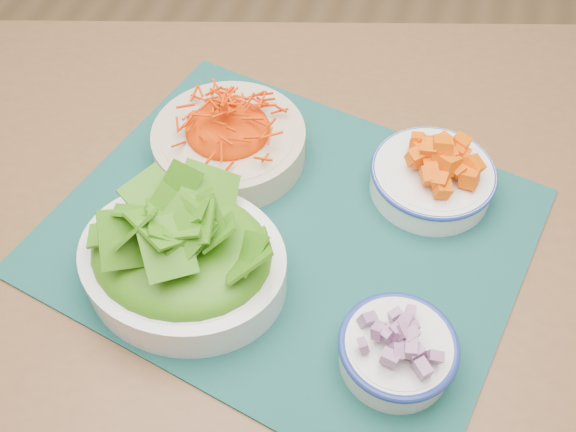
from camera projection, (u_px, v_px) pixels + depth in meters
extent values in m
plane|color=#A37B4F|center=(329.00, 334.00, 1.62)|extent=(4.00, 4.00, 0.00)
cube|color=brown|center=(270.00, 205.00, 0.94)|extent=(1.45, 1.15, 0.04)
cylinder|color=brown|center=(27.00, 184.00, 1.46)|extent=(0.06, 0.06, 0.71)
cylinder|color=brown|center=(531.00, 189.00, 1.46)|extent=(0.06, 0.06, 0.71)
cube|color=#0C3230|center=(288.00, 230.00, 0.88)|extent=(0.71, 0.63, 0.00)
cylinder|color=beige|center=(229.00, 144.00, 0.95)|extent=(0.29, 0.29, 0.05)
ellipsoid|color=#F23D00|center=(227.00, 122.00, 0.92)|extent=(0.20, 0.20, 0.04)
cylinder|color=white|center=(431.00, 180.00, 0.91)|extent=(0.20, 0.20, 0.04)
torus|color=#213798|center=(434.00, 172.00, 0.90)|extent=(0.18, 0.18, 0.01)
ellipsoid|color=#FF5F00|center=(437.00, 160.00, 0.88)|extent=(0.15, 0.15, 0.04)
ellipsoid|color=#236508|center=(178.00, 238.00, 0.77)|extent=(0.23, 0.20, 0.06)
cylinder|color=silver|center=(397.00, 352.00, 0.74)|extent=(0.13, 0.13, 0.05)
torus|color=navy|center=(399.00, 345.00, 0.73)|extent=(0.14, 0.14, 0.01)
ellipsoid|color=#6E1958|center=(401.00, 338.00, 0.72)|extent=(0.12, 0.12, 0.03)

